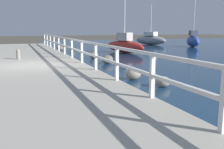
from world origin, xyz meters
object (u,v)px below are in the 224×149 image
at_px(sailboat_blue, 193,40).
at_px(sailboat_red, 124,45).
at_px(mooring_bollard, 18,54).
at_px(sailboat_gray, 151,40).

relative_size(sailboat_blue, sailboat_red, 1.51).
xyz_separation_m(mooring_bollard, sailboat_gray, (14.94, 12.47, 0.08)).
relative_size(sailboat_gray, sailboat_blue, 0.59).
bearing_deg(sailboat_gray, sailboat_red, -154.28).
height_order(sailboat_blue, sailboat_red, sailboat_blue).
bearing_deg(mooring_bollard, sailboat_red, 27.09).
bearing_deg(mooring_bollard, sailboat_blue, 24.22).
xyz_separation_m(mooring_bollard, sailboat_red, (8.02, 4.10, 0.06)).
height_order(mooring_bollard, sailboat_blue, sailboat_blue).
relative_size(mooring_bollard, sailboat_red, 0.11).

